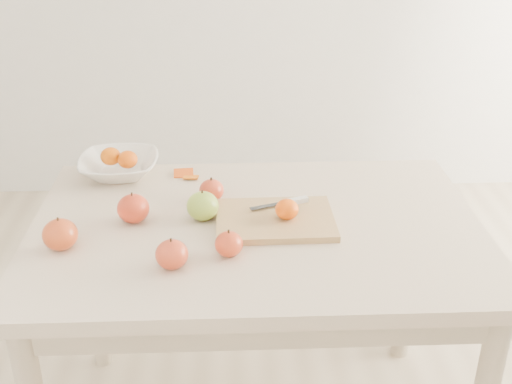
{
  "coord_description": "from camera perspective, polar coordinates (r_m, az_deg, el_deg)",
  "views": [
    {
      "loc": [
        -0.06,
        -1.48,
        1.59
      ],
      "look_at": [
        0.0,
        0.05,
        0.82
      ],
      "focal_mm": 45.0,
      "sensor_mm": 36.0,
      "label": 1
    }
  ],
  "objects": [
    {
      "name": "apple_red_a",
      "position": [
        1.82,
        -3.98,
        0.16
      ],
      "size": [
        0.07,
        0.07,
        0.06
      ],
      "primitive_type": "ellipsoid",
      "color": "#A2040B",
      "rests_on": "table"
    },
    {
      "name": "bowl_tangerine_near",
      "position": [
        2.02,
        -12.8,
        3.12
      ],
      "size": [
        0.06,
        0.06,
        0.05
      ],
      "primitive_type": "ellipsoid",
      "color": "orange",
      "rests_on": "fruit_bowl"
    },
    {
      "name": "orange_peel_a",
      "position": [
        1.99,
        -6.45,
        1.57
      ],
      "size": [
        0.06,
        0.05,
        0.01
      ],
      "primitive_type": "cube",
      "rotation": [
        0.21,
        0.0,
        0.07
      ],
      "color": "#CE490E",
      "rests_on": "table"
    },
    {
      "name": "board_tangerine",
      "position": [
        1.68,
        2.76,
        -1.54
      ],
      "size": [
        0.06,
        0.06,
        0.05
      ],
      "primitive_type": "ellipsoid",
      "color": "#E55808",
      "rests_on": "cutting_board"
    },
    {
      "name": "fruit_bowl",
      "position": [
        2.01,
        -12.06,
        2.27
      ],
      "size": [
        0.24,
        0.24,
        0.06
      ],
      "primitive_type": "imported",
      "color": "white",
      "rests_on": "table"
    },
    {
      "name": "apple_green",
      "position": [
        1.72,
        -4.76,
        -1.25
      ],
      "size": [
        0.09,
        0.09,
        0.08
      ],
      "primitive_type": "ellipsoid",
      "color": "olive",
      "rests_on": "table"
    },
    {
      "name": "paring_knife",
      "position": [
        1.77,
        3.06,
        -0.88
      ],
      "size": [
        0.17,
        0.07,
        0.01
      ],
      "color": "silver",
      "rests_on": "cutting_board"
    },
    {
      "name": "apple_red_b",
      "position": [
        1.73,
        -10.86,
        -1.45
      ],
      "size": [
        0.09,
        0.09,
        0.08
      ],
      "primitive_type": "ellipsoid",
      "color": "#8A0A02",
      "rests_on": "table"
    },
    {
      "name": "orange_peel_b",
      "position": [
        1.97,
        -5.8,
        1.26
      ],
      "size": [
        0.05,
        0.04,
        0.01
      ],
      "primitive_type": "cube",
      "rotation": [
        -0.14,
        0.0,
        -0.1
      ],
      "color": "orange",
      "rests_on": "table"
    },
    {
      "name": "cutting_board",
      "position": [
        1.71,
        1.7,
        -2.48
      ],
      "size": [
        0.32,
        0.23,
        0.02
      ],
      "primitive_type": "cube",
      "rotation": [
        0.0,
        0.0,
        0.01
      ],
      "color": "tan",
      "rests_on": "table"
    },
    {
      "name": "table",
      "position": [
        1.76,
        0.07,
        -5.66
      ],
      "size": [
        1.2,
        0.8,
        0.75
      ],
      "color": "beige",
      "rests_on": "ground"
    },
    {
      "name": "apple_red_e",
      "position": [
        1.56,
        -2.43,
        -4.64
      ],
      "size": [
        0.07,
        0.07,
        0.06
      ],
      "primitive_type": "ellipsoid",
      "color": "#A81315",
      "rests_on": "table"
    },
    {
      "name": "bowl_tangerine_far",
      "position": [
        1.98,
        -11.35,
        2.86
      ],
      "size": [
        0.06,
        0.06,
        0.05
      ],
      "primitive_type": "ellipsoid",
      "color": "#E35508",
      "rests_on": "fruit_bowl"
    },
    {
      "name": "apple_red_d",
      "position": [
        1.65,
        -17.02,
        -3.63
      ],
      "size": [
        0.09,
        0.09,
        0.08
      ],
      "primitive_type": "ellipsoid",
      "color": "maroon",
      "rests_on": "table"
    },
    {
      "name": "apple_red_c",
      "position": [
        1.52,
        -7.49,
        -5.52
      ],
      "size": [
        0.08,
        0.08,
        0.07
      ],
      "primitive_type": "ellipsoid",
      "color": "maroon",
      "rests_on": "table"
    }
  ]
}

